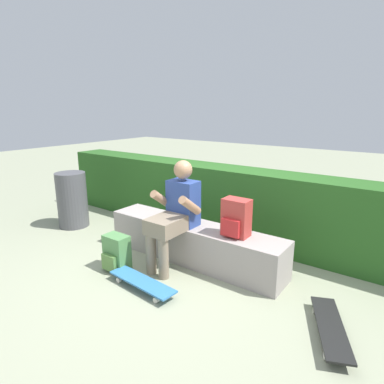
{
  "coord_description": "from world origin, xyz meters",
  "views": [
    {
      "loc": [
        2.09,
        -2.58,
        1.77
      ],
      "look_at": [
        -0.03,
        0.33,
        0.83
      ],
      "focal_mm": 30.44,
      "sensor_mm": 36.0,
      "label": 1
    }
  ],
  "objects_px": {
    "person_skater": "(175,211)",
    "backpack_on_ground": "(116,253)",
    "skateboard_beside_bench": "(330,327)",
    "trash_bin": "(72,200)",
    "backpack_on_bench": "(236,218)",
    "skateboard_near_person": "(142,282)",
    "bench_main": "(193,242)"
  },
  "relations": [
    {
      "from": "person_skater",
      "to": "backpack_on_ground",
      "type": "height_order",
      "value": "person_skater"
    },
    {
      "from": "person_skater",
      "to": "backpack_on_bench",
      "type": "bearing_deg",
      "value": 17.26
    },
    {
      "from": "skateboard_beside_bench",
      "to": "bench_main",
      "type": "bearing_deg",
      "value": 165.45
    },
    {
      "from": "skateboard_near_person",
      "to": "person_skater",
      "type": "bearing_deg",
      "value": 95.15
    },
    {
      "from": "skateboard_near_person",
      "to": "bench_main",
      "type": "bearing_deg",
      "value": 87.75
    },
    {
      "from": "backpack_on_ground",
      "to": "trash_bin",
      "type": "relative_size",
      "value": 0.48
    },
    {
      "from": "skateboard_near_person",
      "to": "trash_bin",
      "type": "xyz_separation_m",
      "value": [
        -2.11,
        0.68,
        0.34
      ]
    },
    {
      "from": "trash_bin",
      "to": "person_skater",
      "type": "bearing_deg",
      "value": -1.99
    },
    {
      "from": "bench_main",
      "to": "skateboard_beside_bench",
      "type": "distance_m",
      "value": 1.73
    },
    {
      "from": "bench_main",
      "to": "trash_bin",
      "type": "relative_size",
      "value": 2.71
    },
    {
      "from": "bench_main",
      "to": "skateboard_beside_bench",
      "type": "xyz_separation_m",
      "value": [
        1.66,
        -0.43,
        -0.15
      ]
    },
    {
      "from": "backpack_on_bench",
      "to": "trash_bin",
      "type": "relative_size",
      "value": 0.48
    },
    {
      "from": "backpack_on_bench",
      "to": "trash_bin",
      "type": "bearing_deg",
      "value": -177.25
    },
    {
      "from": "bench_main",
      "to": "backpack_on_bench",
      "type": "relative_size",
      "value": 5.61
    },
    {
      "from": "backpack_on_ground",
      "to": "trash_bin",
      "type": "bearing_deg",
      "value": 160.97
    },
    {
      "from": "person_skater",
      "to": "trash_bin",
      "type": "distance_m",
      "value": 2.07
    },
    {
      "from": "person_skater",
      "to": "trash_bin",
      "type": "height_order",
      "value": "person_skater"
    },
    {
      "from": "skateboard_beside_bench",
      "to": "trash_bin",
      "type": "height_order",
      "value": "trash_bin"
    },
    {
      "from": "person_skater",
      "to": "skateboard_beside_bench",
      "type": "bearing_deg",
      "value": -7.19
    },
    {
      "from": "trash_bin",
      "to": "backpack_on_ground",
      "type": "bearing_deg",
      "value": -19.03
    },
    {
      "from": "skateboard_beside_bench",
      "to": "backpack_on_ground",
      "type": "distance_m",
      "value": 2.23
    },
    {
      "from": "person_skater",
      "to": "skateboard_beside_bench",
      "type": "height_order",
      "value": "person_skater"
    },
    {
      "from": "backpack_on_bench",
      "to": "backpack_on_ground",
      "type": "xyz_separation_m",
      "value": [
        -1.11,
        -0.68,
        -0.45
      ]
    },
    {
      "from": "skateboard_beside_bench",
      "to": "backpack_on_bench",
      "type": "height_order",
      "value": "backpack_on_bench"
    },
    {
      "from": "person_skater",
      "to": "skateboard_beside_bench",
      "type": "xyz_separation_m",
      "value": [
        1.75,
        -0.22,
        -0.57
      ]
    },
    {
      "from": "skateboard_near_person",
      "to": "trash_bin",
      "type": "distance_m",
      "value": 2.25
    },
    {
      "from": "backpack_on_ground",
      "to": "trash_bin",
      "type": "xyz_separation_m",
      "value": [
        -1.59,
        0.55,
        0.22
      ]
    },
    {
      "from": "person_skater",
      "to": "skateboard_near_person",
      "type": "height_order",
      "value": "person_skater"
    },
    {
      "from": "backpack_on_bench",
      "to": "backpack_on_ground",
      "type": "distance_m",
      "value": 1.38
    },
    {
      "from": "skateboard_beside_bench",
      "to": "person_skater",
      "type": "bearing_deg",
      "value": 172.81
    },
    {
      "from": "bench_main",
      "to": "person_skater",
      "type": "xyz_separation_m",
      "value": [
        -0.09,
        -0.21,
        0.42
      ]
    },
    {
      "from": "skateboard_near_person",
      "to": "backpack_on_bench",
      "type": "relative_size",
      "value": 2.03
    }
  ]
}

